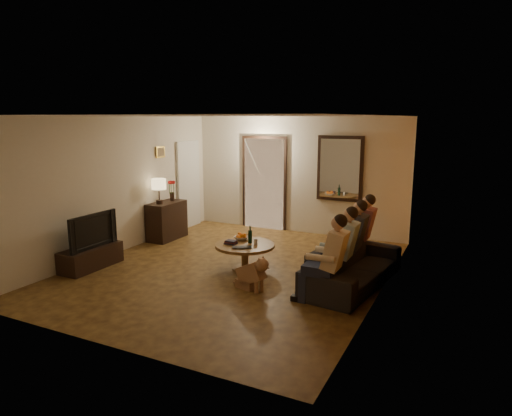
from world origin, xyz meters
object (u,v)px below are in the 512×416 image
at_px(tv_stand, 91,257).
at_px(wine_bottle, 250,234).
at_px(laptop, 242,248).
at_px(person_a, 330,263).
at_px(person_d, 361,234).
at_px(tv, 89,230).
at_px(table_lamp, 159,191).
at_px(bowl, 242,238).
at_px(person_b, 342,252).
at_px(dog, 251,272).
at_px(coffee_table, 245,257).
at_px(dresser, 167,221).
at_px(sofa, 353,265).
at_px(person_c, 352,242).

bearing_deg(tv_stand, wine_bottle, 25.84).
xyz_separation_m(tv_stand, laptop, (2.54, 0.83, 0.28)).
bearing_deg(person_a, person_d, 90.00).
bearing_deg(person_a, tv_stand, -176.12).
height_order(tv_stand, tv, tv).
distance_m(table_lamp, bowl, 2.42).
distance_m(person_a, person_b, 0.60).
bearing_deg(person_b, dog, -154.76).
bearing_deg(coffee_table, bowl, 129.29).
xyz_separation_m(tv_stand, wine_bottle, (2.49, 1.21, 0.42)).
xyz_separation_m(tv_stand, dog, (2.96, 0.30, 0.09)).
height_order(dresser, bowl, dresser).
bearing_deg(sofa, dog, 131.53).
height_order(tv, person_d, person_d).
bearing_deg(sofa, bowl, 94.12).
distance_m(tv_stand, wine_bottle, 2.80).
bearing_deg(person_a, table_lamp, 158.48).
bearing_deg(sofa, tv_stand, 113.50).
bearing_deg(bowl, person_a, -28.26).
relative_size(tv_stand, dog, 2.00).
height_order(dresser, person_a, person_a).
bearing_deg(dresser, table_lamp, -90.00).
distance_m(sofa, wine_bottle, 1.83).
bearing_deg(person_c, person_b, -90.00).
relative_size(person_b, bowl, 4.63).
height_order(tv, bowl, tv).
xyz_separation_m(dog, bowl, (-0.70, 1.02, 0.20)).
bearing_deg(person_c, table_lamp, 173.81).
bearing_deg(person_d, wine_bottle, -152.77).
height_order(table_lamp, tv, table_lamp).
bearing_deg(coffee_table, tv, -155.62).
height_order(dog, coffee_table, dog).
distance_m(tv, person_a, 4.21).
height_order(dresser, person_d, person_d).
height_order(person_d, bowl, person_d).
distance_m(person_b, wine_bottle, 1.74).
bearing_deg(dresser, person_d, -1.03).
distance_m(person_b, person_c, 0.60).
relative_size(dog, bowl, 2.16).
bearing_deg(table_lamp, sofa, -9.97).
distance_m(tv_stand, person_b, 4.31).
bearing_deg(person_c, coffee_table, -167.84).
height_order(person_b, wine_bottle, person_b).
xyz_separation_m(dresser, person_a, (4.20, -1.88, 0.20)).
height_order(sofa, dog, sofa).
bearing_deg(person_b, tv, -168.10).
bearing_deg(person_c, person_a, -90.00).
bearing_deg(wine_bottle, tv, -154.16).
bearing_deg(tv_stand, person_b, 11.90).
distance_m(sofa, laptop, 1.80).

